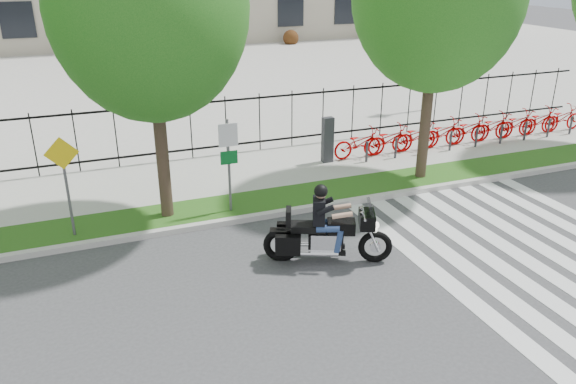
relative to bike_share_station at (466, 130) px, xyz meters
name	(u,v)px	position (x,y,z in m)	size (l,w,h in m)	color
ground	(348,295)	(-8.40, -7.20, -0.65)	(120.00, 120.00, 0.00)	#3C3C3F
curb	(279,213)	(-8.40, -3.10, -0.58)	(60.00, 0.20, 0.15)	beige
grass_verge	(268,201)	(-8.40, -2.25, -0.58)	(60.00, 1.50, 0.15)	#235615
sidewalk	(242,172)	(-8.40, 0.25, -0.58)	(60.00, 3.50, 0.15)	#A9A79E
plaza	(155,75)	(-8.40, 17.80, -0.60)	(80.00, 34.00, 0.10)	#A9A79E
crosswalk_stripes	(533,253)	(-3.57, -7.20, -0.65)	(5.70, 8.00, 0.01)	silver
iron_fence	(226,125)	(-8.40, 2.00, 0.50)	(30.00, 0.06, 2.00)	black
lamp_post_right	(433,39)	(1.60, 4.80, 2.55)	(1.06, 0.70, 4.25)	black
street_tree_1	(149,7)	(-11.20, -2.25, 4.69)	(4.61, 4.61, 7.85)	#31251A
bike_share_station	(466,130)	(0.00, 0.00, 0.00)	(11.12, 0.87, 1.50)	#2D2D33
sign_pole_regulatory	(229,154)	(-9.58, -2.62, 1.09)	(0.50, 0.09, 2.50)	#59595B
sign_pole_warning	(65,174)	(-13.52, -2.62, 1.09)	(0.78, 0.09, 2.49)	#59595B
motorcycle_rider	(327,231)	(-8.22, -5.75, 0.10)	(2.74, 1.53, 2.25)	black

